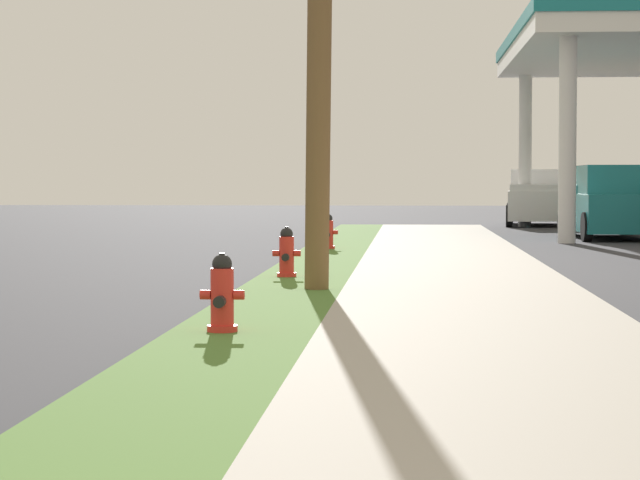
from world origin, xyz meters
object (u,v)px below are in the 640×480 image
(fire_hydrant_fourth, at_px, (328,233))
(fire_hydrant_second, at_px, (222,297))
(truck_tan_at_forecourt, at_px, (632,201))
(fire_hydrant_third, at_px, (287,255))
(truck_white_at_far_bay, at_px, (537,199))
(truck_teal_on_apron, at_px, (610,205))

(fire_hydrant_fourth, bearing_deg, fire_hydrant_second, -90.15)
(fire_hydrant_fourth, bearing_deg, truck_tan_at_forecourt, 58.12)
(fire_hydrant_second, xyz_separation_m, fire_hydrant_fourth, (0.04, 15.00, 0.00))
(fire_hydrant_third, height_order, truck_white_at_far_bay, truck_white_at_far_bay)
(fire_hydrant_second, xyz_separation_m, truck_white_at_far_bay, (6.24, 33.60, 0.47))
(truck_teal_on_apron, height_order, truck_white_at_far_bay, same)
(truck_teal_on_apron, bearing_deg, fire_hydrant_fourth, -131.12)
(fire_hydrant_second, xyz_separation_m, truck_tan_at_forecourt, (8.75, 29.00, 0.47))
(truck_teal_on_apron, xyz_separation_m, truck_white_at_far_bay, (-0.94, 10.42, 0.00))
(truck_tan_at_forecourt, height_order, truck_teal_on_apron, same)
(fire_hydrant_third, bearing_deg, truck_tan_at_forecourt, 68.15)
(truck_teal_on_apron, bearing_deg, fire_hydrant_third, -114.15)
(fire_hydrant_fourth, distance_m, truck_white_at_far_bay, 19.61)
(fire_hydrant_third, distance_m, truck_teal_on_apron, 17.72)
(fire_hydrant_third, bearing_deg, fire_hydrant_second, -89.45)
(fire_hydrant_third, bearing_deg, truck_teal_on_apron, 65.85)
(truck_tan_at_forecourt, bearing_deg, fire_hydrant_second, -106.79)
(fire_hydrant_fourth, height_order, truck_white_at_far_bay, truck_white_at_far_bay)
(fire_hydrant_second, relative_size, fire_hydrant_third, 1.00)
(truck_teal_on_apron, bearing_deg, truck_tan_at_forecourt, 74.92)
(fire_hydrant_fourth, distance_m, truck_tan_at_forecourt, 16.50)
(fire_hydrant_third, xyz_separation_m, fire_hydrant_fourth, (0.11, 7.99, 0.00))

